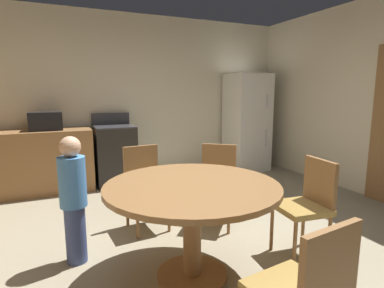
{
  "coord_description": "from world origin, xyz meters",
  "views": [
    {
      "loc": [
        -1.15,
        -2.3,
        1.45
      ],
      "look_at": [
        0.13,
        0.61,
        0.91
      ],
      "focal_mm": 29.02,
      "sensor_mm": 36.0,
      "label": 1
    }
  ],
  "objects_px": {
    "refrigerator": "(247,122)",
    "chair_east": "(308,202)",
    "chair_northeast": "(217,179)",
    "dining_table": "(192,203)",
    "chair_north": "(145,182)",
    "oven_range": "(115,154)",
    "microwave": "(46,121)",
    "person_child": "(73,197)"
  },
  "relations": [
    {
      "from": "refrigerator",
      "to": "microwave",
      "type": "distance_m",
      "value": 3.36
    },
    {
      "from": "oven_range",
      "to": "refrigerator",
      "type": "distance_m",
      "value": 2.44
    },
    {
      "from": "chair_north",
      "to": "dining_table",
      "type": "bearing_deg",
      "value": -0.0
    },
    {
      "from": "chair_east",
      "to": "person_child",
      "type": "bearing_deg",
      "value": -14.8
    },
    {
      "from": "dining_table",
      "to": "chair_east",
      "type": "xyz_separation_m",
      "value": [
        1.05,
        -0.11,
        -0.11
      ]
    },
    {
      "from": "chair_east",
      "to": "chair_northeast",
      "type": "bearing_deg",
      "value": -61.29
    },
    {
      "from": "oven_range",
      "to": "chair_east",
      "type": "distance_m",
      "value": 3.14
    },
    {
      "from": "refrigerator",
      "to": "chair_northeast",
      "type": "xyz_separation_m",
      "value": [
        -1.66,
        -1.93,
        -0.38
      ]
    },
    {
      "from": "chair_east",
      "to": "microwave",
      "type": "bearing_deg",
      "value": -48.41
    },
    {
      "from": "microwave",
      "to": "chair_east",
      "type": "bearing_deg",
      "value": -54.35
    },
    {
      "from": "chair_north",
      "to": "person_child",
      "type": "height_order",
      "value": "person_child"
    },
    {
      "from": "oven_range",
      "to": "chair_north",
      "type": "distance_m",
      "value": 1.76
    },
    {
      "from": "refrigerator",
      "to": "chair_east",
      "type": "bearing_deg",
      "value": -113.8
    },
    {
      "from": "oven_range",
      "to": "microwave",
      "type": "distance_m",
      "value": 1.11
    },
    {
      "from": "microwave",
      "to": "chair_north",
      "type": "distance_m",
      "value": 2.07
    },
    {
      "from": "microwave",
      "to": "chair_northeast",
      "type": "distance_m",
      "value": 2.67
    },
    {
      "from": "refrigerator",
      "to": "microwave",
      "type": "bearing_deg",
      "value": 179.15
    },
    {
      "from": "chair_northeast",
      "to": "chair_east",
      "type": "bearing_deg",
      "value": 61.29
    },
    {
      "from": "chair_north",
      "to": "chair_northeast",
      "type": "bearing_deg",
      "value": 68.36
    },
    {
      "from": "oven_range",
      "to": "chair_northeast",
      "type": "bearing_deg",
      "value": -69.37
    },
    {
      "from": "refrigerator",
      "to": "microwave",
      "type": "xyz_separation_m",
      "value": [
        -3.36,
        0.05,
        0.15
      ]
    },
    {
      "from": "chair_north",
      "to": "refrigerator",
      "type": "bearing_deg",
      "value": 120.66
    },
    {
      "from": "refrigerator",
      "to": "chair_northeast",
      "type": "bearing_deg",
      "value": -130.59
    },
    {
      "from": "microwave",
      "to": "oven_range",
      "type": "bearing_deg",
      "value": 0.22
    },
    {
      "from": "refrigerator",
      "to": "chair_northeast",
      "type": "distance_m",
      "value": 2.58
    },
    {
      "from": "chair_north",
      "to": "chair_east",
      "type": "bearing_deg",
      "value": 39.65
    },
    {
      "from": "chair_northeast",
      "to": "dining_table",
      "type": "bearing_deg",
      "value": 0.0
    },
    {
      "from": "oven_range",
      "to": "chair_northeast",
      "type": "distance_m",
      "value": 2.12
    },
    {
      "from": "oven_range",
      "to": "dining_table",
      "type": "xyz_separation_m",
      "value": [
        0.09,
        -2.81,
        0.14
      ]
    },
    {
      "from": "refrigerator",
      "to": "chair_north",
      "type": "xyz_separation_m",
      "value": [
        -2.4,
        -1.71,
        -0.38
      ]
    },
    {
      "from": "microwave",
      "to": "dining_table",
      "type": "distance_m",
      "value": 3.03
    },
    {
      "from": "refrigerator",
      "to": "dining_table",
      "type": "distance_m",
      "value": 3.61
    },
    {
      "from": "chair_east",
      "to": "chair_northeast",
      "type": "relative_size",
      "value": 1.0
    },
    {
      "from": "microwave",
      "to": "chair_northeast",
      "type": "height_order",
      "value": "microwave"
    },
    {
      "from": "dining_table",
      "to": "chair_east",
      "type": "relative_size",
      "value": 1.52
    },
    {
      "from": "chair_north",
      "to": "person_child",
      "type": "relative_size",
      "value": 0.8
    },
    {
      "from": "dining_table",
      "to": "chair_northeast",
      "type": "bearing_deg",
      "value": 51.48
    },
    {
      "from": "oven_range",
      "to": "chair_northeast",
      "type": "height_order",
      "value": "oven_range"
    },
    {
      "from": "oven_range",
      "to": "dining_table",
      "type": "relative_size",
      "value": 0.83
    },
    {
      "from": "chair_east",
      "to": "chair_north",
      "type": "height_order",
      "value": "same"
    },
    {
      "from": "refrigerator",
      "to": "chair_northeast",
      "type": "relative_size",
      "value": 2.02
    },
    {
      "from": "microwave",
      "to": "chair_north",
      "type": "bearing_deg",
      "value": -61.45
    }
  ]
}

